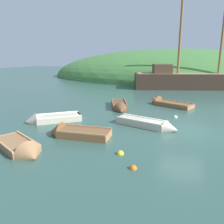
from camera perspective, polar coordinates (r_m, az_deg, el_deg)
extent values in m
plane|color=#33564C|center=(13.71, 17.36, -4.26)|extent=(120.00, 120.00, 0.00)
ellipsoid|color=#477F3D|center=(43.65, 14.64, 8.12)|extent=(46.42, 25.93, 10.46)
cube|color=#38281E|center=(30.91, 19.96, 6.52)|extent=(15.34, 8.09, 2.71)
cube|color=#997A51|center=(30.79, 20.16, 8.92)|extent=(14.68, 7.64, 0.10)
cylinder|color=olive|center=(31.73, 25.83, 17.33)|extent=(0.28, 0.28, 9.59)
cylinder|color=olive|center=(30.17, 16.59, 17.43)|extent=(0.30, 0.30, 8.63)
cube|color=#4C3828|center=(29.76, 12.35, 10.46)|extent=(2.84, 2.90, 1.10)
cube|color=brown|center=(18.88, 1.78, 1.72)|extent=(2.27, 3.24, 0.50)
cone|color=brown|center=(17.04, 2.22, 0.36)|extent=(1.29, 1.12, 1.08)
cube|color=#8E6242|center=(20.30, 1.49, 2.81)|extent=(0.98, 0.52, 0.35)
cube|color=#8E6242|center=(18.32, 1.90, 1.94)|extent=(1.03, 0.59, 0.05)
cube|color=#8E6242|center=(19.36, 1.67, 2.60)|extent=(1.03, 0.59, 0.05)
cube|color=#8E6242|center=(18.79, 0.18, 2.54)|extent=(1.29, 2.76, 0.07)
cube|color=#8E6242|center=(18.87, 3.38, 2.56)|extent=(1.29, 2.76, 0.07)
cube|color=beige|center=(15.20, -13.06, -1.71)|extent=(2.88, 2.73, 0.48)
cone|color=beige|center=(15.13, -19.57, -2.25)|extent=(1.28, 1.32, 1.15)
cube|color=white|center=(15.37, -8.14, -1.03)|extent=(0.81, 0.90, 0.34)
cube|color=white|center=(15.12, -14.92, -1.20)|extent=(0.87, 0.96, 0.05)
cube|color=white|center=(15.21, -11.29, -0.90)|extent=(0.87, 0.96, 0.05)
cube|color=white|center=(15.68, -13.35, -0.23)|extent=(2.10, 1.84, 0.07)
cube|color=white|center=(14.59, -12.86, -1.26)|extent=(2.10, 1.84, 0.07)
cube|color=beige|center=(13.91, 7.29, -2.89)|extent=(3.20, 1.67, 0.50)
cone|color=beige|center=(13.15, 14.60, -4.23)|extent=(0.94, 1.05, 0.90)
cube|color=white|center=(14.62, 2.20, -1.63)|extent=(0.32, 0.86, 0.35)
cube|color=white|center=(13.62, 9.29, -2.49)|extent=(0.39, 0.89, 0.05)
cube|color=white|center=(14.11, 5.40, -1.78)|extent=(0.39, 0.89, 0.05)
cube|color=white|center=(13.46, 6.43, -2.18)|extent=(2.93, 0.81, 0.07)
cube|color=white|center=(14.20, 8.16, -1.38)|extent=(2.93, 0.81, 0.07)
cube|color=#9E7047|center=(11.62, -22.82, -7.65)|extent=(2.94, 2.25, 0.39)
cone|color=#9E7047|center=(10.17, -19.41, -10.43)|extent=(1.10, 1.35, 1.18)
cube|color=tan|center=(12.75, -24.91, -5.69)|extent=(0.58, 1.06, 0.28)
cube|color=tan|center=(11.16, -22.02, -7.71)|extent=(0.65, 1.11, 0.05)
cube|color=tan|center=(11.99, -23.68, -6.38)|extent=(0.65, 1.11, 0.05)
cube|color=tan|center=(11.38, -25.67, -7.19)|extent=(2.40, 1.17, 0.07)
cube|color=tan|center=(11.73, -20.27, -6.02)|extent=(2.40, 1.17, 0.07)
cube|color=brown|center=(12.01, -6.86, -5.67)|extent=(2.76, 1.52, 0.49)
cone|color=brown|center=(12.69, -13.81, -4.89)|extent=(0.79, 1.23, 1.16)
cube|color=#AE7B4F|center=(11.59, -1.01, -5.92)|extent=(0.25, 1.11, 0.34)
cube|color=#AE7B4F|center=(12.12, -8.91, -4.62)|extent=(0.31, 1.14, 0.05)
cube|color=#AE7B4F|center=(11.79, -4.79, -5.04)|extent=(0.31, 1.14, 0.05)
cube|color=#AE7B4F|center=(12.42, -5.91, -3.62)|extent=(2.57, 0.38, 0.07)
cube|color=#AE7B4F|center=(11.42, -7.97, -5.29)|extent=(2.57, 0.38, 0.07)
cube|color=brown|center=(19.63, 15.17, 1.60)|extent=(3.27, 2.35, 0.43)
cone|color=brown|center=(20.57, 10.65, 2.41)|extent=(1.15, 1.42, 1.23)
cube|color=#AE7B4F|center=(18.97, 18.98, 1.10)|extent=(0.56, 1.12, 0.30)
cube|color=#AE7B4F|center=(19.85, 13.88, 2.27)|extent=(0.62, 1.17, 0.05)
cube|color=#AE7B4F|center=(19.35, 16.54, 1.80)|extent=(0.62, 1.17, 0.05)
cube|color=#AE7B4F|center=(20.10, 16.07, 2.53)|extent=(2.74, 1.20, 0.07)
cube|color=#AE7B4F|center=(19.06, 14.31, 2.04)|extent=(2.74, 1.20, 0.07)
sphere|color=red|center=(22.58, 10.33, 3.21)|extent=(0.32, 0.32, 0.32)
sphere|color=white|center=(16.25, 15.47, -1.29)|extent=(0.29, 0.29, 0.29)
sphere|color=yellow|center=(10.05, 2.05, -10.38)|extent=(0.32, 0.32, 0.32)
sphere|color=orange|center=(8.90, 5.27, -13.84)|extent=(0.30, 0.30, 0.30)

